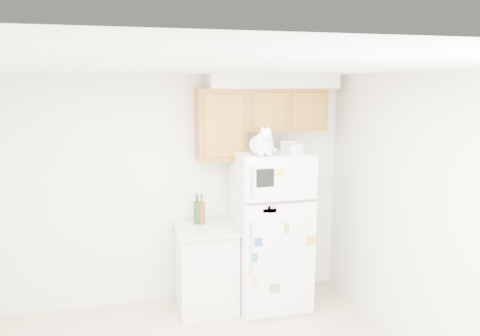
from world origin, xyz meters
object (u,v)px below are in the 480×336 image
object	(u,v)px
cat	(262,144)
bottle_amber	(202,209)
refrigerator	(270,230)
storage_box_front	(294,148)
storage_box_back	(289,145)
bottle_green	(197,209)
base_counter	(206,267)

from	to	relation	value
cat	bottle_amber	bearing A→B (deg)	145.08
refrigerator	storage_box_front	xyz separation A→B (m)	(0.21, -0.13, 0.89)
storage_box_front	storage_box_back	bearing A→B (deg)	75.05
cat	storage_box_front	bearing A→B (deg)	12.42
storage_box_back	bottle_green	bearing A→B (deg)	-169.75
storage_box_back	bottle_green	distance (m)	1.20
refrigerator	storage_box_front	bearing A→B (deg)	-33.15
cat	bottle_green	size ratio (longest dim) A/B	1.29
base_counter	bottle_amber	bearing A→B (deg)	104.21
bottle_green	bottle_amber	size ratio (longest dim) A/B	1.03
cat	refrigerator	bearing A→B (deg)	53.21
cat	storage_box_front	size ratio (longest dim) A/B	2.86
refrigerator	storage_box_back	xyz separation A→B (m)	(0.23, 0.10, 0.90)
refrigerator	storage_box_back	size ratio (longest dim) A/B	9.44
bottle_green	bottle_amber	xyz separation A→B (m)	(0.05, -0.01, -0.01)
storage_box_back	bottle_amber	size ratio (longest dim) A/B	0.56
storage_box_front	base_counter	bearing A→B (deg)	158.17
refrigerator	cat	world-z (taller)	cat
storage_box_back	storage_box_front	world-z (taller)	storage_box_back
storage_box_front	bottle_green	world-z (taller)	storage_box_front
base_counter	storage_box_front	distance (m)	1.58
refrigerator	bottle_amber	size ratio (longest dim) A/B	5.27
base_counter	refrigerator	bearing A→B (deg)	-6.09
storage_box_back	storage_box_front	distance (m)	0.24
storage_box_back	bottle_amber	world-z (taller)	storage_box_back
storage_box_front	refrigerator	bearing A→B (deg)	138.10
base_counter	cat	size ratio (longest dim) A/B	2.14
cat	bottle_green	xyz separation A→B (m)	(-0.60, 0.40, -0.73)
cat	storage_box_front	xyz separation A→B (m)	(0.37, 0.08, -0.07)
storage_box_back	base_counter	bearing A→B (deg)	-163.19
refrigerator	bottle_green	bearing A→B (deg)	166.34
bottle_green	storage_box_back	bearing A→B (deg)	-4.61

